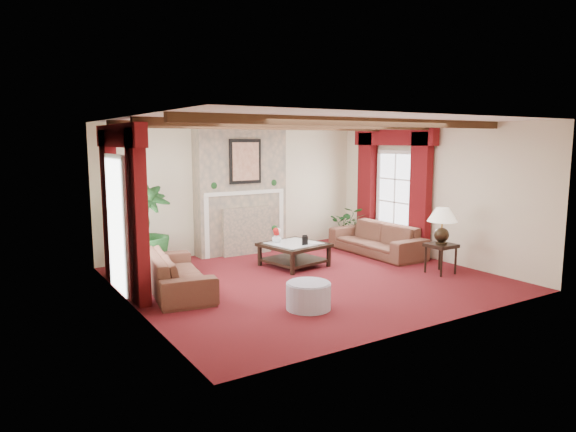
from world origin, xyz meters
TOP-DOWN VIEW (x-y plane):
  - floor at (0.00, 0.00)m, footprint 6.00×6.00m
  - ceiling at (0.00, 0.00)m, footprint 6.00×6.00m
  - back_wall at (0.00, 2.75)m, footprint 6.00×0.02m
  - left_wall at (-3.00, 0.00)m, footprint 0.02×5.50m
  - right_wall at (3.00, 0.00)m, footprint 0.02×5.50m
  - ceiling_beams at (0.00, 0.00)m, footprint 6.00×3.00m
  - fireplace at (0.00, 2.55)m, footprint 2.00×0.52m
  - french_door_left at (-2.97, 1.00)m, footprint 0.10×1.10m
  - french_door_right at (2.97, 1.00)m, footprint 0.10×1.10m
  - curtains_left at (-2.86, 1.00)m, footprint 0.20×2.40m
  - curtains_right at (2.86, 1.00)m, footprint 0.20×2.40m
  - sofa_left at (-2.19, 0.52)m, footprint 2.30×1.28m
  - sofa_right at (2.32, 0.86)m, footprint 2.21×0.65m
  - potted_palm at (-2.30, 1.83)m, footprint 1.58×2.02m
  - small_plant at (2.47, 2.00)m, footprint 1.67×1.67m
  - coffee_table at (0.28, 0.90)m, footprint 1.24×1.24m
  - side_table at (2.22, -0.96)m, footprint 0.55×0.55m
  - ottoman at (-0.91, -1.33)m, footprint 0.64×0.64m
  - table_lamp at (2.22, -0.96)m, footprint 0.53×0.53m
  - flower_vase at (0.05, 1.16)m, footprint 0.30×0.31m
  - book at (0.48, 0.69)m, footprint 0.21×0.07m
  - photo_frame_a at (0.36, 0.64)m, footprint 0.13×0.03m
  - photo_frame_b at (0.58, 0.97)m, footprint 0.10×0.05m

SIDE VIEW (x-z plane):
  - floor at x=0.00m, z-range 0.00..0.00m
  - ottoman at x=-0.91m, z-range 0.00..0.37m
  - coffee_table at x=0.28m, z-range 0.00..0.44m
  - side_table at x=2.22m, z-range 0.00..0.54m
  - small_plant at x=2.47m, z-range 0.00..0.69m
  - sofa_left at x=-2.19m, z-range 0.00..0.83m
  - sofa_right at x=2.32m, z-range 0.00..0.86m
  - potted_palm at x=-2.30m, z-range 0.00..0.93m
  - photo_frame_b at x=0.58m, z-range 0.44..0.56m
  - photo_frame_a at x=0.36m, z-range 0.44..0.61m
  - flower_vase at x=0.05m, z-range 0.44..0.63m
  - book at x=0.48m, z-range 0.44..0.72m
  - table_lamp at x=2.22m, z-range 0.54..1.21m
  - back_wall at x=0.00m, z-range 0.00..2.70m
  - left_wall at x=-3.00m, z-range 0.00..2.70m
  - right_wall at x=3.00m, z-range 0.00..2.70m
  - french_door_left at x=-2.97m, z-range 1.05..3.21m
  - french_door_right at x=2.97m, z-range 1.05..3.21m
  - curtains_left at x=-2.86m, z-range 1.28..3.83m
  - curtains_right at x=2.86m, z-range 1.28..3.83m
  - ceiling_beams at x=0.00m, z-range 2.58..2.70m
  - ceiling at x=0.00m, z-range 2.70..2.70m
  - fireplace at x=0.00m, z-range 1.35..4.05m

